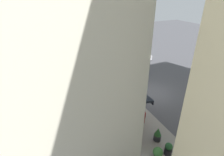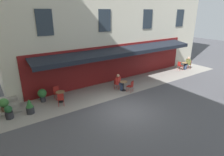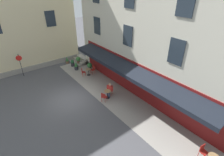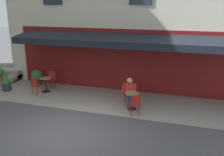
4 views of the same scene
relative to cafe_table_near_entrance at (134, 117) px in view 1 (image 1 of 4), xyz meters
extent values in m
plane|color=#4C4C51|center=(-2.89, 3.53, -0.49)|extent=(70.00, 70.00, 0.00)
cube|color=gray|center=(-6.14, 0.13, -0.49)|extent=(20.50, 3.20, 0.01)
cube|color=beige|center=(-6.89, -5.97, 7.01)|extent=(20.00, 9.00, 15.00)
cube|color=maroon|center=(-5.89, -1.44, 1.11)|extent=(16.00, 0.06, 3.20)
cube|color=black|center=(-5.89, -0.62, 2.36)|extent=(15.00, 1.70, 0.36)
cube|color=black|center=(-5.89, 0.21, 2.13)|extent=(15.00, 0.04, 0.28)
cube|color=#232D38|center=(-13.89, -1.43, 4.71)|extent=(1.10, 0.06, 1.70)
cube|color=#232D38|center=(-9.22, -1.43, 4.71)|extent=(1.10, 0.06, 1.70)
cube|color=#232D38|center=(-4.55, -1.43, 4.71)|extent=(1.10, 0.06, 1.70)
cube|color=#232D38|center=(0.11, -1.43, 4.71)|extent=(1.10, 0.06, 1.70)
cube|color=#232D38|center=(0.11, -1.43, 7.71)|extent=(1.10, 0.06, 1.70)
cylinder|color=black|center=(0.00, 0.00, -0.48)|extent=(0.40, 0.40, 0.03)
cylinder|color=black|center=(0.00, 0.00, -0.13)|extent=(0.06, 0.06, 0.72)
cylinder|color=#99754C|center=(0.00, 0.00, 0.24)|extent=(0.60, 0.60, 0.03)
cylinder|color=maroon|center=(-0.04, 0.41, -0.27)|extent=(0.03, 0.03, 0.45)
cylinder|color=maroon|center=(0.28, 0.31, -0.27)|extent=(0.03, 0.03, 0.45)
cylinder|color=maroon|center=(0.07, 0.74, -0.27)|extent=(0.03, 0.03, 0.45)
cylinder|color=maroon|center=(0.39, 0.63, -0.27)|extent=(0.03, 0.03, 0.45)
cube|color=maroon|center=(0.17, 0.52, -0.02)|extent=(0.51, 0.51, 0.04)
cube|color=maroon|center=(0.23, 0.69, 0.21)|extent=(0.39, 0.16, 0.42)
cylinder|color=maroon|center=(0.19, -0.37, -0.27)|extent=(0.03, 0.03, 0.45)
cylinder|color=maroon|center=(-0.15, -0.39, -0.27)|extent=(0.03, 0.03, 0.45)
cylinder|color=maroon|center=(0.22, -0.71, -0.27)|extent=(0.03, 0.03, 0.45)
cylinder|color=maroon|center=(-0.12, -0.73, -0.27)|extent=(0.03, 0.03, 0.45)
cube|color=maroon|center=(0.04, -0.55, -0.02)|extent=(0.43, 0.43, 0.04)
cube|color=maroon|center=(0.05, -0.73, 0.21)|extent=(0.40, 0.07, 0.42)
cylinder|color=black|center=(-4.77, 0.88, -0.48)|extent=(0.40, 0.40, 0.03)
cylinder|color=black|center=(-4.77, 0.88, -0.13)|extent=(0.06, 0.06, 0.72)
cylinder|color=#99754C|center=(-4.77, 0.88, 0.24)|extent=(0.60, 0.60, 0.03)
cylinder|color=maroon|center=(-5.08, 1.16, -0.27)|extent=(0.03, 0.03, 0.45)
cylinder|color=maroon|center=(-4.77, 1.30, -0.27)|extent=(0.03, 0.03, 0.45)
cylinder|color=maroon|center=(-5.22, 1.47, -0.27)|extent=(0.03, 0.03, 0.45)
cylinder|color=maroon|center=(-4.91, 1.61, -0.27)|extent=(0.03, 0.03, 0.45)
cube|color=maroon|center=(-4.99, 1.38, -0.02)|extent=(0.53, 0.53, 0.04)
cube|color=maroon|center=(-5.06, 1.55, 0.21)|extent=(0.38, 0.20, 0.42)
cylinder|color=maroon|center=(-4.44, 0.62, -0.27)|extent=(0.03, 0.03, 0.45)
cylinder|color=maroon|center=(-4.74, 0.46, -0.27)|extent=(0.03, 0.03, 0.45)
cylinder|color=maroon|center=(-4.28, 0.32, -0.27)|extent=(0.03, 0.03, 0.45)
cylinder|color=maroon|center=(-4.59, 0.16, -0.27)|extent=(0.03, 0.03, 0.45)
cube|color=maroon|center=(-4.51, 0.39, -0.02)|extent=(0.54, 0.54, 0.04)
cube|color=maroon|center=(-4.43, 0.23, 0.21)|extent=(0.37, 0.22, 0.42)
cylinder|color=black|center=(-13.58, 0.02, -0.48)|extent=(0.40, 0.40, 0.03)
cylinder|color=black|center=(-13.58, 0.02, -0.13)|extent=(0.06, 0.06, 0.72)
cylinder|color=#99754C|center=(-13.58, 0.02, 0.24)|extent=(0.60, 0.60, 0.03)
cylinder|color=maroon|center=(-13.99, -0.07, -0.27)|extent=(0.03, 0.03, 0.45)
cylinder|color=maroon|center=(-13.92, 0.26, -0.27)|extent=(0.03, 0.03, 0.45)
cylinder|color=maroon|center=(-14.32, 0.00, -0.27)|extent=(0.03, 0.03, 0.45)
cylinder|color=maroon|center=(-14.25, 0.33, -0.27)|extent=(0.03, 0.03, 0.45)
cube|color=maroon|center=(-14.12, 0.13, -0.02)|extent=(0.47, 0.47, 0.04)
cube|color=maroon|center=(-14.30, 0.17, 0.21)|extent=(0.12, 0.40, 0.42)
cylinder|color=maroon|center=(-13.18, 0.12, -0.27)|extent=(0.03, 0.03, 0.45)
cylinder|color=maroon|center=(-13.24, -0.21, -0.27)|extent=(0.03, 0.03, 0.45)
cylinder|color=maroon|center=(-12.84, 0.07, -0.27)|extent=(0.03, 0.03, 0.45)
cylinder|color=maroon|center=(-12.90, -0.27, -0.27)|extent=(0.03, 0.03, 0.45)
cube|color=maroon|center=(-13.04, -0.07, -0.02)|extent=(0.46, 0.46, 0.04)
cube|color=maroon|center=(-12.86, -0.10, 0.21)|extent=(0.11, 0.40, 0.42)
cylinder|color=navy|center=(-4.61, 0.77, -0.26)|extent=(0.14, 0.14, 0.47)
cylinder|color=navy|center=(-4.54, 0.63, 0.00)|extent=(0.28, 0.35, 0.15)
cylinder|color=navy|center=(-4.77, 0.69, -0.26)|extent=(0.14, 0.14, 0.47)
cylinder|color=navy|center=(-4.69, 0.55, 0.00)|extent=(0.28, 0.35, 0.15)
cube|color=red|center=(-4.54, 0.44, 0.27)|extent=(0.52, 0.43, 0.55)
sphere|color=tan|center=(-4.54, 0.44, 0.66)|extent=(0.24, 0.24, 0.24)
cylinder|color=red|center=(-4.30, 0.57, 0.26)|extent=(0.10, 0.10, 0.48)
cylinder|color=red|center=(-4.78, 0.32, 0.26)|extent=(0.10, 0.10, 0.48)
cylinder|color=navy|center=(-13.75, -0.04, -0.26)|extent=(0.15, 0.15, 0.47)
cylinder|color=navy|center=(-13.91, 0.00, 0.00)|extent=(0.36, 0.22, 0.16)
cylinder|color=navy|center=(-13.71, 0.14, -0.26)|extent=(0.15, 0.15, 0.47)
cylinder|color=navy|center=(-13.88, 0.18, 0.00)|extent=(0.36, 0.22, 0.16)
cube|color=olive|center=(-14.06, 0.12, 0.29)|extent=(0.36, 0.52, 0.57)
sphere|color=tan|center=(-14.06, 0.12, 0.70)|extent=(0.25, 0.25, 0.25)
cylinder|color=olive|center=(-14.12, -0.16, 0.27)|extent=(0.10, 0.10, 0.51)
cylinder|color=olive|center=(-14.00, 0.40, 0.27)|extent=(0.10, 0.10, 0.51)
cylinder|color=#2D2D33|center=(2.09, 0.46, -0.27)|extent=(0.46, 0.46, 0.43)
cone|color=#2D6B33|center=(2.09, 0.46, 0.21)|extent=(0.44, 0.44, 0.53)
cylinder|color=#2D2D33|center=(3.23, 0.37, -0.28)|extent=(0.44, 0.44, 0.41)
sphere|color=#23562D|center=(3.23, 0.37, 0.10)|extent=(0.43, 0.43, 0.43)
sphere|color=#3D7A38|center=(3.35, -0.50, 0.18)|extent=(0.56, 0.56, 0.56)
cylinder|color=#2D2D33|center=(1.01, -0.75, -0.30)|extent=(0.34, 0.34, 0.37)
sphere|color=#2D6B33|center=(1.01, -0.75, 0.14)|extent=(0.60, 0.60, 0.60)
cube|color=#B7B7BC|center=(-11.67, 7.38, 0.08)|extent=(4.35, 1.91, 0.55)
cube|color=#232D38|center=(-11.87, 7.38, 0.60)|extent=(2.45, 1.66, 0.48)
cylinder|color=black|center=(-10.20, 6.62, -0.19)|extent=(0.60, 0.20, 0.60)
cylinder|color=black|center=(-10.24, 8.22, -0.19)|extent=(0.60, 0.20, 0.60)
cylinder|color=black|center=(-13.10, 6.55, -0.19)|extent=(0.60, 0.20, 0.60)
cylinder|color=black|center=(-13.14, 8.15, -0.19)|extent=(0.60, 0.20, 0.60)
camera|label=1|loc=(8.59, -5.60, 8.14)|focal=28.31mm
camera|label=2|loc=(3.77, 11.72, 5.45)|focal=30.46mm
camera|label=3|loc=(-15.00, 8.20, 8.69)|focal=27.54mm
camera|label=4|loc=(-6.88, 10.59, 3.87)|focal=39.63mm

